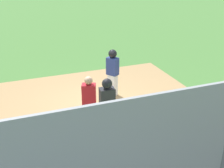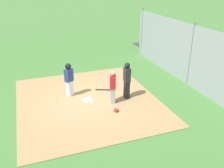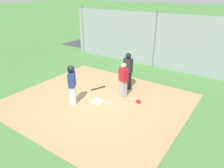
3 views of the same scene
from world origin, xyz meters
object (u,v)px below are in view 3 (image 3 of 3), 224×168
parked_car_blue (216,50)px  catcher_mask (138,101)px  runner (72,82)px  home_plate (98,101)px  baseball_bat (98,88)px  baseball (108,103)px  umpire (128,70)px  parked_car_dark (132,41)px  catcher (123,79)px

parked_car_blue → catcher_mask: bearing=-103.4°
runner → catcher_mask: bearing=0.9°
catcher_mask → parked_car_blue: parked_car_blue is taller
home_plate → catcher_mask: 1.74m
runner → baseball_bat: bearing=56.1°
baseball → umpire: bearing=-86.1°
umpire → runner: bearing=-19.4°
baseball → baseball_bat: bearing=-36.4°
umpire → parked_car_dark: 7.73m
baseball_bat → parked_car_dark: size_ratio=0.17×
catcher_mask → runner: bearing=35.2°
home_plate → parked_car_blue: 9.85m
home_plate → catcher: catcher is taller
catcher → runner: size_ratio=0.93×
umpire → baseball: (-0.12, 1.77, -0.90)m
home_plate → runner: (0.75, 0.67, 0.95)m
home_plate → baseball: baseball is taller
home_plate → catcher: bearing=-120.2°
catcher_mask → baseball: catcher_mask is taller
catcher_mask → baseball_bat: bearing=-3.0°
parked_car_blue → umpire: bearing=-112.4°
home_plate → parked_car_blue: size_ratio=0.10×
catcher → baseball_bat: catcher is taller
home_plate → baseball: (-0.49, -0.09, 0.03)m
umpire → baseball_bat: bearing=-48.9°
baseball_bat → parked_car_blue: bearing=-0.5°
parked_car_blue → parked_car_dark: (6.15, 0.73, 0.00)m
home_plate → catcher: (-0.62, -1.07, 0.79)m
parked_car_dark → catcher: bearing=-55.3°
runner → parked_car_dark: (2.52, -9.35, -0.37)m
catcher → baseball_bat: 1.59m
runner → baseball: (-1.24, -0.77, -0.92)m
umpire → catcher: bearing=21.9°
baseball_bat → parked_car_blue: size_ratio=0.18×
home_plate → parked_car_dark: 9.29m
runner → parked_car_dark: runner is taller
baseball → parked_car_dark: parked_car_dark is taller
catcher_mask → baseball: bearing=39.2°
umpire → runner: umpire is taller
runner → baseball: bearing=-2.6°
catcher_mask → parked_car_dark: parked_car_dark is taller
baseball_bat → parked_car_dark: (2.50, -7.66, 0.55)m
parked_car_dark → runner: bearing=-67.3°
umpire → parked_car_blue: bearing=166.1°
baseball_bat → parked_car_dark: parked_car_dark is taller
runner → catcher_mask: size_ratio=6.95×
parked_car_blue → parked_car_dark: 6.19m
umpire → catcher_mask: 1.71m
baseball → catcher_mask: bearing=-140.8°
catcher → baseball: size_ratio=21.07×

